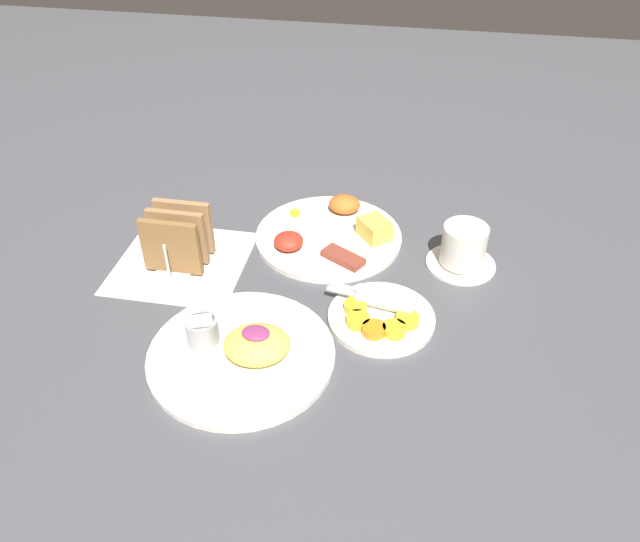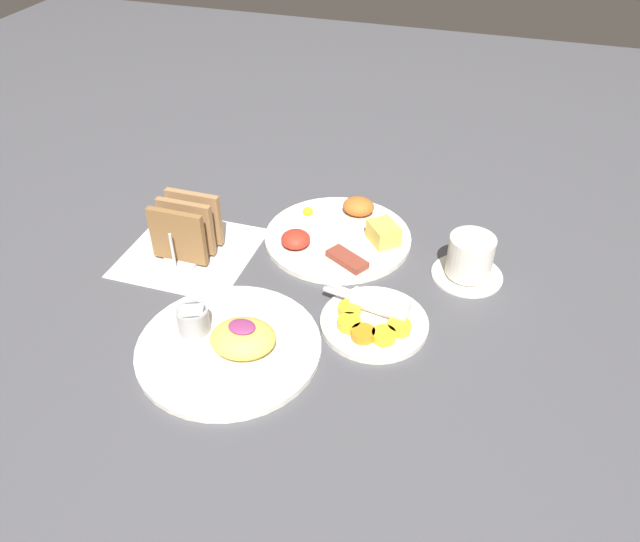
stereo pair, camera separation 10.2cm
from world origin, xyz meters
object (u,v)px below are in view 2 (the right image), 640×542
object	(u,v)px
plate_breakfast	(340,234)
coffee_cup	(470,259)
toast_rack	(187,229)
plate_foreground	(230,342)
plate_condiments	(374,320)

from	to	relation	value
plate_breakfast	coffee_cup	xyz separation A→B (m)	(0.24, -0.04, 0.02)
plate_breakfast	toast_rack	distance (m)	0.27
plate_foreground	toast_rack	distance (m)	0.26
coffee_cup	plate_breakfast	bearing A→B (deg)	170.26
plate_foreground	plate_breakfast	bearing A→B (deg)	76.97
plate_breakfast	toast_rack	world-z (taller)	toast_rack
plate_condiments	plate_foreground	world-z (taller)	plate_foreground
plate_foreground	coffee_cup	xyz separation A→B (m)	(0.31, 0.28, 0.02)
plate_foreground	coffee_cup	bearing A→B (deg)	42.13
coffee_cup	plate_condiments	bearing A→B (deg)	-126.01
plate_foreground	toast_rack	bearing A→B (deg)	129.88
toast_rack	coffee_cup	size ratio (longest dim) A/B	0.97
plate_condiments	coffee_cup	size ratio (longest dim) A/B	1.46
plate_condiments	toast_rack	bearing A→B (deg)	166.56
toast_rack	coffee_cup	bearing A→B (deg)	9.69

